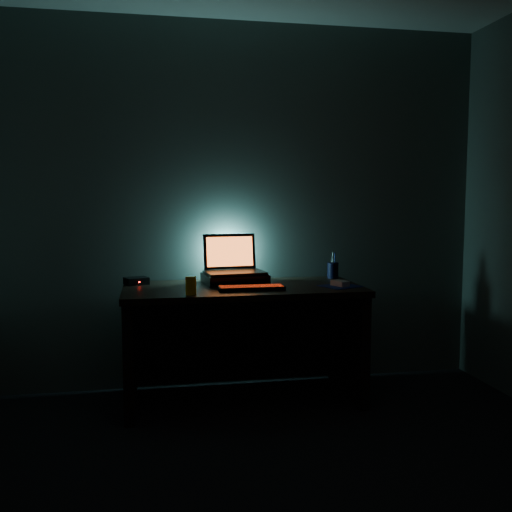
{
  "coord_description": "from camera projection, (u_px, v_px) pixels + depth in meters",
  "views": [
    {
      "loc": [
        -0.57,
        -1.92,
        1.31
      ],
      "look_at": [
        0.08,
        1.57,
        0.95
      ],
      "focal_mm": 40.0,
      "sensor_mm": 36.0,
      "label": 1
    }
  ],
  "objects": [
    {
      "name": "mouse",
      "position": [
        340.0,
        283.0,
        3.61
      ],
      "size": [
        0.1,
        0.13,
        0.03
      ],
      "primitive_type": "cube",
      "rotation": [
        0.0,
        0.0,
        0.41
      ],
      "color": "#9E9EA4",
      "rests_on": "mousepad"
    },
    {
      "name": "room",
      "position": [
        317.0,
        214.0,
        1.99
      ],
      "size": [
        3.5,
        4.0,
        2.5
      ],
      "color": "black",
      "rests_on": "ground"
    },
    {
      "name": "mousepad",
      "position": [
        340.0,
        286.0,
        3.61
      ],
      "size": [
        0.28,
        0.27,
        0.0
      ],
      "primitive_type": "cube",
      "rotation": [
        0.0,
        0.0,
        0.41
      ],
      "color": "navy",
      "rests_on": "desk"
    },
    {
      "name": "laptop",
      "position": [
        233.0,
        264.0,
        3.8
      ],
      "size": [
        0.41,
        0.33,
        0.26
      ],
      "rotation": [
        0.0,
        0.0,
        0.12
      ],
      "color": "black",
      "rests_on": "riser"
    },
    {
      "name": "juice_glass",
      "position": [
        191.0,
        286.0,
        3.3
      ],
      "size": [
        0.08,
        0.08,
        0.11
      ],
      "primitive_type": "cylinder",
      "rotation": [
        0.0,
        0.0,
        0.36
      ],
      "color": "#FFB60D",
      "rests_on": "desk"
    },
    {
      "name": "desk",
      "position": [
        242.0,
        324.0,
        3.7
      ],
      "size": [
        1.5,
        0.7,
        0.75
      ],
      "color": "black",
      "rests_on": "ground"
    },
    {
      "name": "router",
      "position": [
        136.0,
        281.0,
        3.69
      ],
      "size": [
        0.17,
        0.16,
        0.05
      ],
      "rotation": [
        0.0,
        0.0,
        0.37
      ],
      "color": "black",
      "rests_on": "desk"
    },
    {
      "name": "riser",
      "position": [
        235.0,
        278.0,
        3.76
      ],
      "size": [
        0.43,
        0.35,
        0.06
      ],
      "primitive_type": "cube",
      "rotation": [
        0.0,
        0.0,
        0.12
      ],
      "color": "black",
      "rests_on": "desk"
    },
    {
      "name": "keyboard",
      "position": [
        251.0,
        288.0,
        3.48
      ],
      "size": [
        0.41,
        0.13,
        0.03
      ],
      "rotation": [
        0.0,
        0.0,
        -0.0
      ],
      "color": "black",
      "rests_on": "desk"
    },
    {
      "name": "pen_cup",
      "position": [
        333.0,
        270.0,
        3.99
      ],
      "size": [
        0.08,
        0.08,
        0.11
      ],
      "primitive_type": "cylinder",
      "rotation": [
        0.0,
        0.0,
        -0.07
      ],
      "color": "black",
      "rests_on": "desk"
    }
  ]
}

